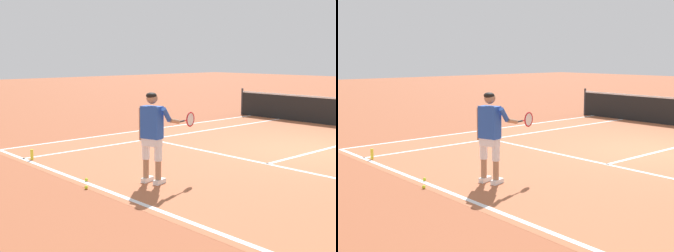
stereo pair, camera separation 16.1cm
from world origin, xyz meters
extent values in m
plane|color=#9E5133|center=(0.00, 0.00, 0.00)|extent=(80.00, 80.00, 0.00)
cube|color=#B2603D|center=(0.00, -0.84, 0.00)|extent=(10.98, 10.61, 0.00)
cube|color=white|center=(0.00, -5.95, 0.00)|extent=(10.98, 0.10, 0.01)
cube|color=white|center=(0.00, -2.13, 0.00)|extent=(8.23, 0.10, 0.01)
cube|color=white|center=(-4.12, -0.84, 0.00)|extent=(0.10, 10.21, 0.01)
cube|color=white|center=(-5.49, -0.84, 0.00)|extent=(0.10, 10.21, 0.01)
cylinder|color=#333338|center=(-5.94, 4.27, 0.54)|extent=(0.08, 0.08, 1.07)
cube|color=white|center=(-0.65, -5.03, 0.04)|extent=(0.18, 0.30, 0.09)
cube|color=white|center=(-0.38, -4.96, 0.04)|extent=(0.18, 0.30, 0.09)
cylinder|color=#A37556|center=(-0.64, -5.07, 0.27)|extent=(0.11, 0.11, 0.36)
cylinder|color=silver|center=(-0.64, -5.07, 0.66)|extent=(0.14, 0.14, 0.41)
cylinder|color=#A37556|center=(-0.37, -5.00, 0.27)|extent=(0.11, 0.11, 0.36)
cylinder|color=silver|center=(-0.37, -5.00, 0.66)|extent=(0.14, 0.14, 0.41)
cube|color=silver|center=(-0.51, -5.03, 0.82)|extent=(0.38, 0.28, 0.20)
cube|color=#234CAD|center=(-0.51, -5.03, 1.16)|extent=(0.42, 0.31, 0.60)
cylinder|color=#A37556|center=(-0.74, -5.09, 1.11)|extent=(0.09, 0.09, 0.62)
cylinder|color=#234CAD|center=(-0.28, -4.88, 1.31)|extent=(0.15, 0.28, 0.29)
cylinder|color=#A37556|center=(-0.29, -4.66, 1.17)|extent=(0.15, 0.30, 0.14)
sphere|color=#A37556|center=(-0.51, -5.02, 1.60)|extent=(0.21, 0.21, 0.21)
ellipsoid|color=black|center=(-0.51, -5.04, 1.66)|extent=(0.24, 0.24, 0.12)
cylinder|color=#232326|center=(-0.33, -4.45, 1.14)|extent=(0.08, 0.20, 0.03)
cylinder|color=red|center=(-0.37, -4.30, 1.14)|extent=(0.05, 0.10, 0.02)
torus|color=red|center=(-0.42, -4.12, 1.14)|extent=(0.10, 0.29, 0.30)
cylinder|color=silver|center=(-0.42, -4.12, 1.14)|extent=(0.07, 0.24, 0.25)
sphere|color=#CCE02D|center=(-1.01, -6.16, 0.03)|extent=(0.07, 0.07, 0.07)
sphere|color=#CCE02D|center=(-1.45, -5.88, 0.03)|extent=(0.07, 0.07, 0.07)
cylinder|color=yellow|center=(-3.87, -5.83, 0.12)|extent=(0.07, 0.07, 0.25)
camera|label=1|loc=(5.96, -10.42, 2.37)|focal=49.37mm
camera|label=2|loc=(6.06, -10.29, 2.37)|focal=49.37mm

